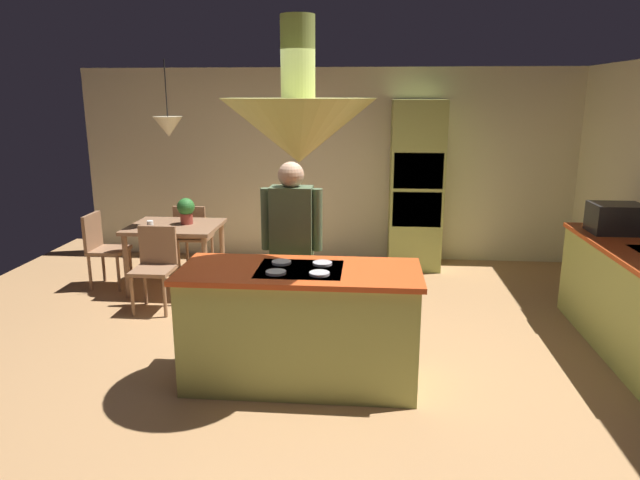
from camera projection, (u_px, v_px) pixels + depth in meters
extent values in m
plane|color=#AD7F51|center=(304.00, 369.00, 4.71)|extent=(8.16, 8.16, 0.00)
cube|color=beige|center=(332.00, 165.00, 7.73)|extent=(6.80, 0.10, 2.55)
cube|color=#A8B259|center=(300.00, 329.00, 4.41)|extent=(1.77, 0.70, 0.88)
cube|color=#D14C1E|center=(300.00, 272.00, 4.30)|extent=(1.83, 0.76, 0.04)
cube|color=black|center=(300.00, 270.00, 4.30)|extent=(0.64, 0.52, 0.01)
cylinder|color=#B2B2B7|center=(276.00, 272.00, 4.18)|extent=(0.15, 0.15, 0.02)
cylinder|color=#B2B2B7|center=(319.00, 273.00, 4.15)|extent=(0.15, 0.15, 0.02)
cylinder|color=#B2B2B7|center=(281.00, 262.00, 4.43)|extent=(0.15, 0.15, 0.02)
cylinder|color=#B2B2B7|center=(322.00, 263.00, 4.40)|extent=(0.15, 0.15, 0.02)
cube|color=#A8B259|center=(637.00, 304.00, 4.94)|extent=(0.62, 2.08, 0.88)
cube|color=#A8B259|center=(416.00, 186.00, 7.30)|extent=(0.66, 0.62, 2.14)
cube|color=black|center=(418.00, 171.00, 6.97)|extent=(0.60, 0.04, 0.44)
cube|color=black|center=(417.00, 209.00, 7.09)|extent=(0.60, 0.04, 0.44)
cube|color=#916849|center=(175.00, 227.00, 6.51)|extent=(1.01, 0.85, 0.04)
cylinder|color=#916849|center=(126.00, 267.00, 6.29)|extent=(0.06, 0.06, 0.72)
cylinder|color=#916849|center=(205.00, 269.00, 6.22)|extent=(0.06, 0.06, 0.72)
cylinder|color=#916849|center=(151.00, 249.00, 6.99)|extent=(0.06, 0.06, 0.72)
cylinder|color=#916849|center=(222.00, 251.00, 6.92)|extent=(0.06, 0.06, 0.72)
cylinder|color=tan|center=(283.00, 302.00, 5.07)|extent=(0.14, 0.14, 0.82)
cylinder|color=tan|center=(303.00, 303.00, 5.06)|extent=(0.14, 0.14, 0.82)
cube|color=#4C6042|center=(292.00, 223.00, 4.89)|extent=(0.36, 0.22, 0.63)
cylinder|color=#4C6042|center=(266.00, 219.00, 4.90)|extent=(0.09, 0.09, 0.54)
cylinder|color=#4C6042|center=(317.00, 220.00, 4.86)|extent=(0.09, 0.09, 0.54)
sphere|color=tan|center=(291.00, 175.00, 4.78)|extent=(0.22, 0.22, 0.22)
cone|color=#A8B259|center=(299.00, 131.00, 4.04)|extent=(1.10, 1.10, 0.45)
cylinder|color=#A8B259|center=(298.00, 57.00, 3.92)|extent=(0.24, 0.24, 0.55)
cone|color=beige|center=(168.00, 127.00, 6.24)|extent=(0.32, 0.32, 0.22)
cylinder|color=black|center=(166.00, 88.00, 6.14)|extent=(0.01, 0.01, 0.60)
cube|color=#916849|center=(153.00, 270.00, 5.89)|extent=(0.40, 0.40, 0.04)
cube|color=#916849|center=(158.00, 245.00, 6.01)|extent=(0.40, 0.04, 0.42)
cylinder|color=#916849|center=(132.00, 296.00, 5.79)|extent=(0.04, 0.04, 0.43)
cylinder|color=#916849|center=(165.00, 297.00, 5.76)|extent=(0.04, 0.04, 0.43)
cylinder|color=#916849|center=(145.00, 285.00, 6.12)|extent=(0.04, 0.04, 0.43)
cylinder|color=#916849|center=(176.00, 286.00, 6.09)|extent=(0.04, 0.04, 0.43)
cube|color=#916849|center=(195.00, 237.00, 7.28)|extent=(0.40, 0.40, 0.04)
cube|color=#916849|center=(190.00, 223.00, 7.06)|extent=(0.40, 0.04, 0.42)
cylinder|color=#916849|center=(212.00, 251.00, 7.49)|extent=(0.04, 0.04, 0.43)
cylinder|color=#916849|center=(187.00, 250.00, 7.52)|extent=(0.04, 0.04, 0.43)
cylinder|color=#916849|center=(205.00, 258.00, 7.16)|extent=(0.04, 0.04, 0.43)
cylinder|color=#916849|center=(179.00, 257.00, 7.19)|extent=(0.04, 0.04, 0.43)
cube|color=#916849|center=(109.00, 250.00, 6.66)|extent=(0.40, 0.40, 0.04)
cube|color=#916849|center=(92.00, 232.00, 6.62)|extent=(0.04, 0.40, 0.42)
cylinder|color=#916849|center=(119.00, 273.00, 6.53)|extent=(0.04, 0.04, 0.43)
cylinder|color=#916849|center=(131.00, 265.00, 6.86)|extent=(0.04, 0.04, 0.43)
cylinder|color=#916849|center=(90.00, 273.00, 6.56)|extent=(0.04, 0.04, 0.43)
cylinder|color=#916849|center=(103.00, 264.00, 6.89)|extent=(0.04, 0.04, 0.43)
cylinder|color=#99382D|center=(187.00, 219.00, 6.55)|extent=(0.14, 0.14, 0.12)
sphere|color=#2D722D|center=(186.00, 207.00, 6.51)|extent=(0.20, 0.20, 0.20)
cylinder|color=white|center=(150.00, 225.00, 6.31)|extent=(0.07, 0.07, 0.09)
cube|color=#232326|center=(616.00, 218.00, 5.39)|extent=(0.46, 0.36, 0.28)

